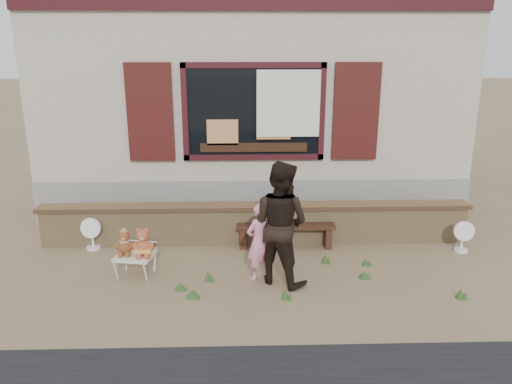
{
  "coord_description": "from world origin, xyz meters",
  "views": [
    {
      "loc": [
        -0.22,
        -6.78,
        3.23
      ],
      "look_at": [
        0.0,
        0.6,
        1.0
      ],
      "focal_mm": 35.0,
      "sensor_mm": 36.0,
      "label": 1
    }
  ],
  "objects_px": {
    "teddy_bear_right": "(143,241)",
    "teddy_bear_left": "(125,242)",
    "bench": "(285,230)",
    "folding_chair": "(135,256)",
    "adult": "(280,223)",
    "child": "(259,242)"
  },
  "relations": [
    {
      "from": "folding_chair",
      "to": "bench",
      "type": "bearing_deg",
      "value": 33.88
    },
    {
      "from": "teddy_bear_right",
      "to": "adult",
      "type": "relative_size",
      "value": 0.24
    },
    {
      "from": "bench",
      "to": "child",
      "type": "relative_size",
      "value": 1.42
    },
    {
      "from": "bench",
      "to": "teddy_bear_left",
      "type": "distance_m",
      "value": 2.57
    },
    {
      "from": "teddy_bear_right",
      "to": "adult",
      "type": "distance_m",
      "value": 1.96
    },
    {
      "from": "child",
      "to": "adult",
      "type": "xyz_separation_m",
      "value": [
        0.28,
        -0.08,
        0.3
      ]
    },
    {
      "from": "teddy_bear_left",
      "to": "bench",
      "type": "bearing_deg",
      "value": 32.13
    },
    {
      "from": "folding_chair",
      "to": "adult",
      "type": "height_order",
      "value": "adult"
    },
    {
      "from": "bench",
      "to": "folding_chair",
      "type": "xyz_separation_m",
      "value": [
        -2.24,
        -0.97,
        -0.01
      ]
    },
    {
      "from": "child",
      "to": "teddy_bear_left",
      "type": "bearing_deg",
      "value": -38.28
    },
    {
      "from": "folding_chair",
      "to": "teddy_bear_left",
      "type": "xyz_separation_m",
      "value": [
        -0.14,
        0.03,
        0.22
      ]
    },
    {
      "from": "bench",
      "to": "folding_chair",
      "type": "bearing_deg",
      "value": -154.85
    },
    {
      "from": "folding_chair",
      "to": "adult",
      "type": "xyz_separation_m",
      "value": [
        2.05,
        -0.25,
        0.58
      ]
    },
    {
      "from": "teddy_bear_right",
      "to": "teddy_bear_left",
      "type": "bearing_deg",
      "value": -180.0
    },
    {
      "from": "bench",
      "to": "teddy_bear_left",
      "type": "height_order",
      "value": "teddy_bear_left"
    },
    {
      "from": "bench",
      "to": "teddy_bear_right",
      "type": "distance_m",
      "value": 2.34
    },
    {
      "from": "adult",
      "to": "teddy_bear_left",
      "type": "bearing_deg",
      "value": 27.79
    },
    {
      "from": "teddy_bear_right",
      "to": "folding_chair",
      "type": "bearing_deg",
      "value": -180.0
    },
    {
      "from": "bench",
      "to": "folding_chair",
      "type": "distance_m",
      "value": 2.45
    },
    {
      "from": "teddy_bear_right",
      "to": "bench",
      "type": "bearing_deg",
      "value": 35.8
    },
    {
      "from": "folding_chair",
      "to": "child",
      "type": "bearing_deg",
      "value": 4.93
    },
    {
      "from": "folding_chair",
      "to": "teddy_bear_left",
      "type": "height_order",
      "value": "teddy_bear_left"
    }
  ]
}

